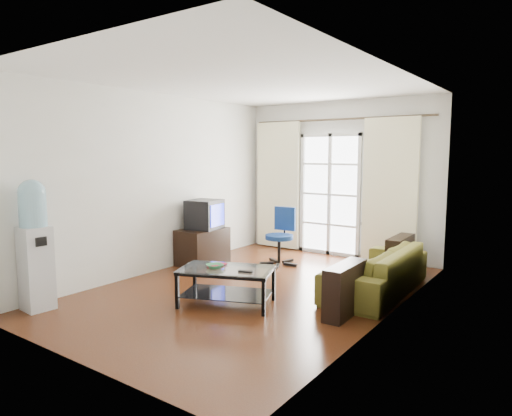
{
  "coord_description": "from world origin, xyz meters",
  "views": [
    {
      "loc": [
        3.44,
        -4.78,
        1.81
      ],
      "look_at": [
        -0.2,
        0.35,
        1.05
      ],
      "focal_mm": 32.0,
      "sensor_mm": 36.0,
      "label": 1
    }
  ],
  "objects": [
    {
      "name": "wall_right",
      "position": [
        1.8,
        0.0,
        1.35
      ],
      "size": [
        0.02,
        5.2,
        2.7
      ],
      "primitive_type": "cube",
      "color": "silver",
      "rests_on": "floor"
    },
    {
      "name": "water_cooler",
      "position": [
        -1.6,
        -2.06,
        0.79
      ],
      "size": [
        0.34,
        0.33,
        1.51
      ],
      "rotation": [
        0.0,
        0.0,
        -0.08
      ],
      "color": "silver",
      "rests_on": "floor"
    },
    {
      "name": "floor",
      "position": [
        0.0,
        0.0,
        0.0
      ],
      "size": [
        5.2,
        5.2,
        0.0
      ],
      "primitive_type": "plane",
      "color": "#542A14",
      "rests_on": "ground"
    },
    {
      "name": "task_chair",
      "position": [
        -0.45,
        1.38,
        0.27
      ],
      "size": [
        0.69,
        0.69,
        0.93
      ],
      "rotation": [
        0.0,
        0.0,
        0.09
      ],
      "color": "black",
      "rests_on": "floor"
    },
    {
      "name": "curtain_right",
      "position": [
        0.95,
        2.48,
        1.2
      ],
      "size": [
        0.9,
        0.07,
        2.35
      ],
      "primitive_type": "cube",
      "color": "#F8F5C7",
      "rests_on": "curtain_rod"
    },
    {
      "name": "tv_stand",
      "position": [
        -1.5,
        0.68,
        0.29
      ],
      "size": [
        0.55,
        0.81,
        0.58
      ],
      "primitive_type": "cube",
      "rotation": [
        0.0,
        0.0,
        -0.02
      ],
      "color": "black",
      "rests_on": "floor"
    },
    {
      "name": "crt_tv",
      "position": [
        -1.5,
        0.71,
        0.82
      ],
      "size": [
        0.58,
        0.58,
        0.47
      ],
      "rotation": [
        0.0,
        0.0,
        0.17
      ],
      "color": "black",
      "rests_on": "tv_stand"
    },
    {
      "name": "coffee_table",
      "position": [
        0.08,
        -0.66,
        0.29
      ],
      "size": [
        1.25,
        0.98,
        0.44
      ],
      "rotation": [
        0.0,
        0.0,
        0.38
      ],
      "color": "silver",
      "rests_on": "floor"
    },
    {
      "name": "bowl",
      "position": [
        -0.04,
        -0.73,
        0.47
      ],
      "size": [
        0.33,
        0.33,
        0.05
      ],
      "primitive_type": "imported",
      "rotation": [
        0.0,
        0.0,
        -0.39
      ],
      "color": "green",
      "rests_on": "coffee_table"
    },
    {
      "name": "curtain_rod",
      "position": [
        0.0,
        2.5,
        2.38
      ],
      "size": [
        3.3,
        0.04,
        0.04
      ],
      "primitive_type": "cylinder",
      "rotation": [
        0.0,
        1.57,
        0.0
      ],
      "color": "#4C3F2D",
      "rests_on": "wall_back"
    },
    {
      "name": "curtain_left",
      "position": [
        -1.2,
        2.48,
        1.2
      ],
      "size": [
        0.9,
        0.07,
        2.35
      ],
      "primitive_type": "cube",
      "color": "#F8F5C7",
      "rests_on": "curtain_rod"
    },
    {
      "name": "remote",
      "position": [
        0.38,
        -0.67,
        0.45
      ],
      "size": [
        0.18,
        0.1,
        0.02
      ],
      "primitive_type": "cube",
      "rotation": [
        0.0,
        0.0,
        0.32
      ],
      "color": "black",
      "rests_on": "coffee_table"
    },
    {
      "name": "wall_back",
      "position": [
        0.0,
        2.6,
        1.35
      ],
      "size": [
        3.6,
        0.02,
        2.7
      ],
      "primitive_type": "cube",
      "color": "silver",
      "rests_on": "floor"
    },
    {
      "name": "radiator",
      "position": [
        0.8,
        2.5,
        0.33
      ],
      "size": [
        0.64,
        0.12,
        0.64
      ],
      "primitive_type": "cube",
      "color": "gray",
      "rests_on": "floor"
    },
    {
      "name": "french_door",
      "position": [
        -0.15,
        2.54,
        1.07
      ],
      "size": [
        1.16,
        0.06,
        2.15
      ],
      "color": "white",
      "rests_on": "wall_back"
    },
    {
      "name": "wall_left",
      "position": [
        -1.8,
        0.0,
        1.35
      ],
      "size": [
        0.02,
        5.2,
        2.7
      ],
      "primitive_type": "cube",
      "color": "silver",
      "rests_on": "floor"
    },
    {
      "name": "book",
      "position": [
        -0.16,
        -0.63,
        0.45
      ],
      "size": [
        0.2,
        0.24,
        0.02
      ],
      "primitive_type": "imported",
      "rotation": [
        0.0,
        0.0,
        0.09
      ],
      "color": "#AA152B",
      "rests_on": "coffee_table"
    },
    {
      "name": "sofa",
      "position": [
        1.37,
        0.86,
        0.29
      ],
      "size": [
        2.04,
        0.87,
        0.59
      ],
      "primitive_type": "imported",
      "rotation": [
        0.0,
        0.0,
        -1.55
      ],
      "color": "brown",
      "rests_on": "floor"
    },
    {
      "name": "wall_front",
      "position": [
        0.0,
        -2.6,
        1.35
      ],
      "size": [
        3.6,
        0.02,
        2.7
      ],
      "primitive_type": "cube",
      "color": "silver",
      "rests_on": "floor"
    },
    {
      "name": "ceiling",
      "position": [
        0.0,
        0.0,
        2.7
      ],
      "size": [
        5.2,
        5.2,
        0.0
      ],
      "primitive_type": "plane",
      "rotation": [
        3.14,
        0.0,
        0.0
      ],
      "color": "white",
      "rests_on": "wall_back"
    }
  ]
}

